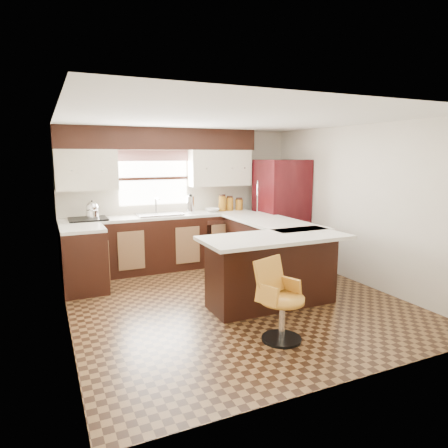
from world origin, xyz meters
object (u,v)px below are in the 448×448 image
peninsula_long (268,252)px  refrigerator (281,211)px  bar_chair (282,301)px  peninsula_return (272,272)px

peninsula_long → refrigerator: (0.78, 0.87, 0.49)m
bar_chair → peninsula_long: bearing=42.2°
peninsula_long → refrigerator: 1.26m
peninsula_return → refrigerator: 2.31m
peninsula_return → refrigerator: (1.30, 1.84, 0.49)m
peninsula_return → bar_chair: bearing=-115.2°
peninsula_long → refrigerator: refrigerator is taller
bar_chair → peninsula_return: bearing=43.9°
peninsula_long → bar_chair: 2.13m
peninsula_return → refrigerator: size_ratio=0.88×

